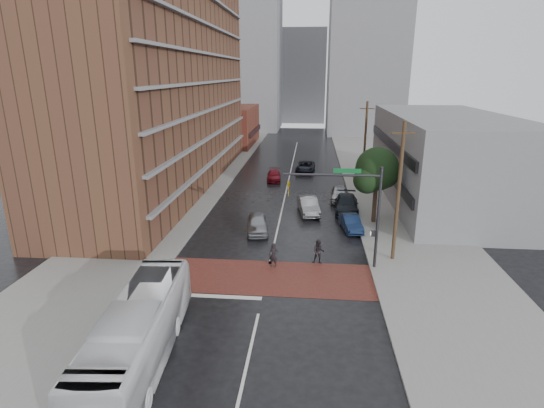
% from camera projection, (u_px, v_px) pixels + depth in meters
% --- Properties ---
extents(ground, '(160.00, 160.00, 0.00)m').
position_uv_depth(ground, '(266.00, 281.00, 27.70)').
color(ground, black).
rests_on(ground, ground).
extents(crosswalk, '(14.00, 5.00, 0.02)m').
position_uv_depth(crosswalk, '(267.00, 277.00, 28.17)').
color(crosswalk, maroon).
rests_on(crosswalk, ground).
extents(sidewalk_west, '(9.00, 90.00, 0.15)m').
position_uv_depth(sidewalk_west, '(195.00, 182.00, 52.46)').
color(sidewalk_west, gray).
rests_on(sidewalk_west, ground).
extents(sidewalk_east, '(9.00, 90.00, 0.15)m').
position_uv_depth(sidewalk_east, '(384.00, 186.00, 50.44)').
color(sidewalk_east, gray).
rests_on(sidewalk_east, ground).
extents(apartment_block, '(10.00, 44.00, 28.00)m').
position_uv_depth(apartment_block, '(164.00, 63.00, 47.60)').
color(apartment_block, brown).
rests_on(apartment_block, ground).
extents(storefront_west, '(8.00, 16.00, 7.00)m').
position_uv_depth(storefront_west, '(233.00, 126.00, 79.07)').
color(storefront_west, brown).
rests_on(storefront_west, ground).
extents(building_east, '(11.00, 26.00, 9.00)m').
position_uv_depth(building_east, '(444.00, 158.00, 43.93)').
color(building_east, gray).
rests_on(building_east, ground).
extents(distant_tower_west, '(18.00, 16.00, 32.00)m').
position_uv_depth(distant_tower_west, '(241.00, 59.00, 98.35)').
color(distant_tower_west, gray).
rests_on(distant_tower_west, ground).
extents(distant_tower_east, '(16.00, 14.00, 36.00)m').
position_uv_depth(distant_tower_east, '(367.00, 48.00, 89.59)').
color(distant_tower_east, gray).
rests_on(distant_tower_east, ground).
extents(distant_tower_center, '(12.00, 10.00, 24.00)m').
position_uv_depth(distant_tower_center, '(303.00, 76.00, 114.47)').
color(distant_tower_center, gray).
rests_on(distant_tower_center, ground).
extents(street_tree, '(4.20, 4.10, 6.90)m').
position_uv_depth(street_tree, '(377.00, 172.00, 36.99)').
color(street_tree, '#332319').
rests_on(street_tree, ground).
extents(signal_mast, '(6.50, 0.30, 7.20)m').
position_uv_depth(signal_mast, '(357.00, 203.00, 28.16)').
color(signal_mast, '#2D2D33').
rests_on(signal_mast, ground).
extents(utility_pole_near, '(1.60, 0.26, 10.00)m').
position_uv_depth(utility_pole_near, '(398.00, 192.00, 29.21)').
color(utility_pole_near, '#473321').
rests_on(utility_pole_near, ground).
extents(utility_pole_far, '(1.60, 0.26, 10.00)m').
position_uv_depth(utility_pole_far, '(365.00, 145.00, 48.22)').
color(utility_pole_far, '#473321').
rests_on(utility_pole_far, ground).
extents(transit_bus, '(3.48, 11.33, 3.11)m').
position_uv_depth(transit_bus, '(138.00, 333.00, 19.51)').
color(transit_bus, white).
rests_on(transit_bus, ground).
extents(pedestrian_a, '(0.69, 0.52, 1.73)m').
position_uv_depth(pedestrian_a, '(273.00, 255.00, 29.50)').
color(pedestrian_a, black).
rests_on(pedestrian_a, ground).
extents(pedestrian_b, '(0.92, 0.74, 1.77)m').
position_uv_depth(pedestrian_b, '(319.00, 252.00, 29.99)').
color(pedestrian_b, black).
rests_on(pedestrian_b, ground).
extents(car_travel_a, '(2.36, 4.60, 1.50)m').
position_uv_depth(car_travel_a, '(257.00, 224.00, 35.99)').
color(car_travel_a, '#93969A').
rests_on(car_travel_a, ground).
extents(car_travel_b, '(2.42, 5.01, 1.58)m').
position_uv_depth(car_travel_b, '(308.00, 205.00, 40.78)').
color(car_travel_b, '#96999D').
rests_on(car_travel_b, ground).
extents(car_travel_c, '(1.98, 4.30, 1.22)m').
position_uv_depth(car_travel_c, '(274.00, 176.00, 53.40)').
color(car_travel_c, maroon).
rests_on(car_travel_c, ground).
extents(suv_travel, '(2.72, 5.26, 1.42)m').
position_uv_depth(suv_travel, '(305.00, 167.00, 57.98)').
color(suv_travel, black).
rests_on(suv_travel, ground).
extents(car_parked_near, '(1.98, 4.14, 1.31)m').
position_uv_depth(car_parked_near, '(351.00, 223.00, 36.46)').
color(car_parked_near, '#122140').
rests_on(car_parked_near, ground).
extents(car_parked_mid, '(2.49, 5.53, 1.57)m').
position_uv_depth(car_parked_mid, '(347.00, 204.00, 41.21)').
color(car_parked_mid, black).
rests_on(car_parked_mid, ground).
extents(car_parked_far, '(2.06, 4.53, 1.51)m').
position_uv_depth(car_parked_far, '(339.00, 194.00, 44.90)').
color(car_parked_far, '#A0A3A8').
rests_on(car_parked_far, ground).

